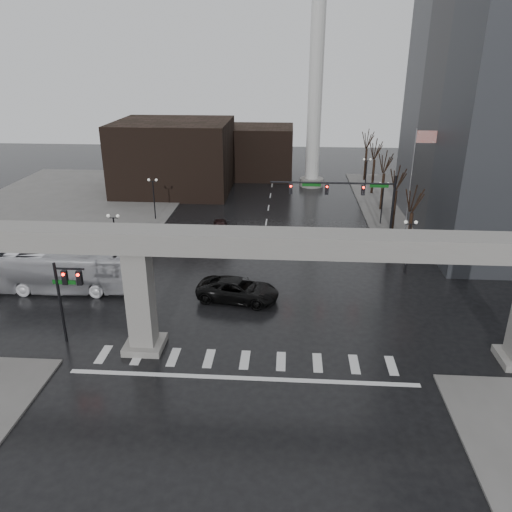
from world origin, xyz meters
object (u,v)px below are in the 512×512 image
object	(u,v)px
pickup_truck	(238,290)
far_car	(220,227)
signal_mast_arm	(354,197)
city_bus	(59,270)

from	to	relation	value
pickup_truck	far_car	bearing A→B (deg)	22.33
pickup_truck	far_car	xyz separation A→B (m)	(-3.69, 16.46, -0.25)
signal_mast_arm	city_bus	size ratio (longest dim) A/B	0.90
signal_mast_arm	pickup_truck	distance (m)	16.03
city_bus	far_car	world-z (taller)	city_bus
city_bus	signal_mast_arm	bearing A→B (deg)	-69.41
pickup_truck	far_car	size ratio (longest dim) A/B	1.68
city_bus	far_car	distance (m)	19.46
city_bus	far_car	size ratio (longest dim) A/B	3.41
pickup_truck	far_car	distance (m)	16.87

